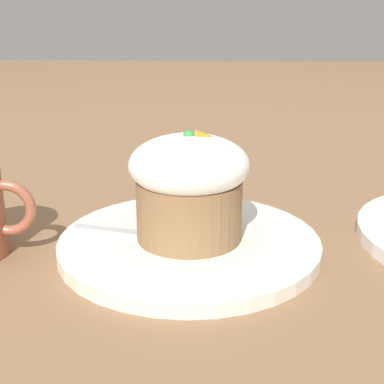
{
  "coord_description": "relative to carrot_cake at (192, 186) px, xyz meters",
  "views": [
    {
      "loc": [
        0.01,
        -0.45,
        0.21
      ],
      "look_at": [
        0.0,
        -0.0,
        0.06
      ],
      "focal_mm": 50.0,
      "sensor_mm": 36.0,
      "label": 1
    }
  ],
  "objects": [
    {
      "name": "dessert_plate",
      "position": [
        -0.0,
        0.0,
        -0.06
      ],
      "size": [
        0.24,
        0.24,
        0.01
      ],
      "color": "white",
      "rests_on": "ground_plane"
    },
    {
      "name": "ground_plane",
      "position": [
        -0.0,
        0.0,
        -0.06
      ],
      "size": [
        4.0,
        4.0,
        0.0
      ],
      "primitive_type": "plane",
      "color": "#846042"
    },
    {
      "name": "spoon",
      "position": [
        -0.04,
        0.0,
        -0.05
      ],
      "size": [
        0.11,
        0.05,
        0.01
      ],
      "color": "#B7B7BC",
      "rests_on": "dessert_plate"
    },
    {
      "name": "carrot_cake",
      "position": [
        0.0,
        0.0,
        0.0
      ],
      "size": [
        0.11,
        0.11,
        0.1
      ],
      "color": "olive",
      "rests_on": "dessert_plate"
    }
  ]
}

